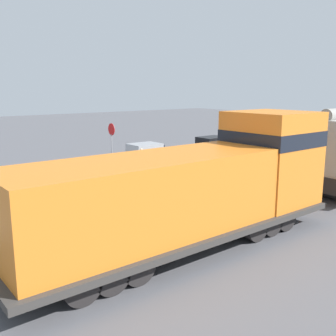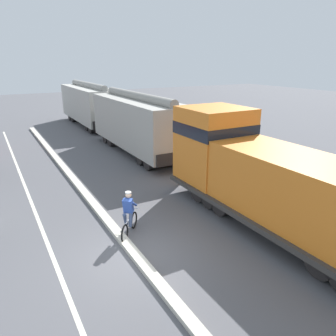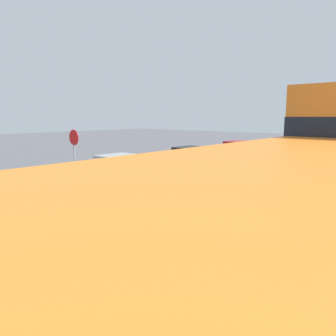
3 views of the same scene
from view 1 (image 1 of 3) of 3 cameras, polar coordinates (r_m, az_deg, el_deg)
name	(u,v)px [view 1 (image 1 of 3)]	position (r m, az deg, el deg)	size (l,w,h in m)	color
ground_plane	(125,203)	(17.72, -6.25, -5.08)	(120.00, 120.00, 0.00)	#56565B
median_curb	(219,182)	(21.39, 7.44, -1.99)	(0.36, 36.00, 0.16)	beige
lane_stripe	(190,176)	(23.09, 3.16, -1.10)	(0.14, 36.00, 0.01)	silver
locomotive	(201,190)	(12.79, 4.87, -3.24)	(3.10, 11.61, 4.20)	orange
parked_car_silver	(146,156)	(24.95, -3.16, 1.75)	(1.87, 4.22, 1.62)	#B7BABF
parked_car_black	(213,148)	(28.54, 6.54, 2.93)	(1.87, 4.22, 1.62)	black
parked_car_red	(266,140)	(33.37, 14.04, 3.90)	(1.88, 4.23, 1.62)	red
cyclist	(156,182)	(17.96, -1.81, -2.10)	(1.19, 1.31, 1.71)	black
stop_sign	(112,137)	(25.08, -8.19, 4.49)	(0.76, 0.08, 2.88)	gray
pedestrian_by_cars	(141,161)	(22.96, -3.87, 0.96)	(0.34, 0.22, 1.62)	#33333D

